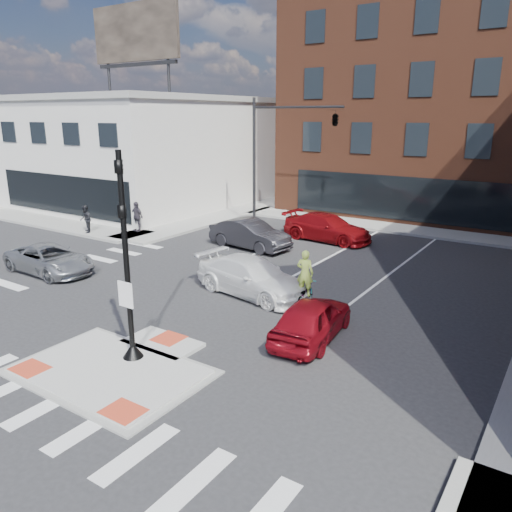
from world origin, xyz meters
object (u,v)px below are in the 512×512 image
Objects in this scene: pedestrian_a at (85,219)px; bg_car_dark at (250,234)px; silver_suv at (50,259)px; red_sedan at (312,319)px; white_pickup at (252,277)px; cyclist at (305,288)px; bg_car_red at (327,228)px; pedestrian_b at (137,216)px.

bg_car_dark is at bearing 56.51° from pedestrian_a.
red_sedan is at bearing -87.40° from silver_suv.
red_sedan is 0.80× the size of white_pickup.
white_pickup is at bearing 27.98° from pedestrian_a.
white_pickup is 7.24m from bg_car_dark.
white_pickup is at bearing -138.19° from bg_car_dark.
cyclist is at bearing -75.72° from silver_suv.
bg_car_dark is 2.82× the size of pedestrian_a.
bg_car_red is 14.33m from pedestrian_a.
pedestrian_a is (-14.04, 3.00, 0.24)m from white_pickup.
bg_car_red is at bearing -28.62° from bg_car_dark.
silver_suv is 14.78m from bg_car_red.
bg_car_red is (-5.33, 12.16, 0.07)m from red_sedan.
red_sedan is 4.58m from white_pickup.
white_pickup is 14.36m from pedestrian_a.
cyclist reaches higher than pedestrian_b.
bg_car_red is at bearing -72.68° from red_sedan.
cyclist is (2.37, -0.00, 0.00)m from white_pickup.
white_pickup reaches higher than silver_suv.
pedestrian_a is (-12.62, -6.78, 0.22)m from bg_car_red.
pedestrian_b is (-10.39, -4.78, 0.29)m from bg_car_red.
bg_car_dark is 2.60× the size of pedestrian_b.
cyclist is 1.33× the size of pedestrian_a.
bg_car_red reaches higher than silver_suv.
pedestrian_b is at bearing -31.50° from red_sedan.
pedestrian_b reaches higher than red_sedan.
cyclist is (6.52, -5.92, -0.03)m from bg_car_dark.
pedestrian_a is (-4.77, 5.75, 0.33)m from silver_suv.
bg_car_dark is 10.31m from pedestrian_a.
white_pickup is 2.37m from cyclist.
white_pickup is 2.31× the size of cyclist.
silver_suv is 2.58× the size of pedestrian_b.
pedestrian_b reaches higher than silver_suv.
bg_car_dark reaches higher than red_sedan.
pedestrian_b reaches higher than bg_car_dark.
pedestrian_a reaches higher than bg_car_dark.
white_pickup is (9.27, 2.75, 0.09)m from silver_suv.
pedestrian_a is (-16.41, 3.00, 0.24)m from cyclist.
red_sedan is 0.87× the size of bg_car_dark.
pedestrian_a is at bearing 40.65° from silver_suv.
red_sedan is at bearing -112.62° from white_pickup.
bg_car_dark is (5.11, 8.67, 0.13)m from silver_suv.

